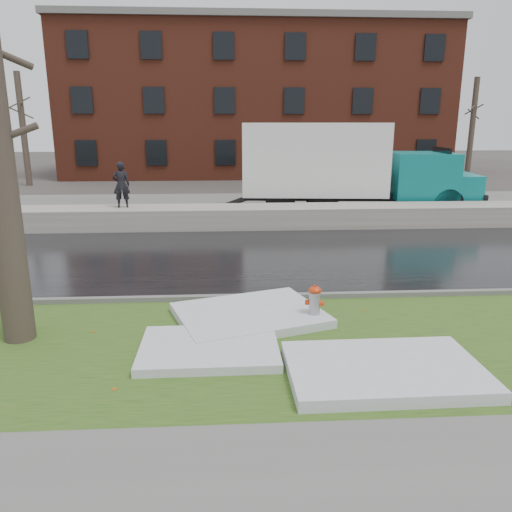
{
  "coord_description": "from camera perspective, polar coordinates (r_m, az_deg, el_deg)",
  "views": [
    {
      "loc": [
        -0.2,
        -8.85,
        3.6
      ],
      "look_at": [
        0.39,
        0.9,
        1.0
      ],
      "focal_mm": 35.0,
      "sensor_mm": 36.0,
      "label": 1
    }
  ],
  "objects": [
    {
      "name": "snowbank",
      "position": [
        17.84,
        -2.76,
        4.47
      ],
      "size": [
        60.0,
        1.6,
        0.75
      ],
      "primitive_type": "cube",
      "color": "#A8A399",
      "rests_on": "ground"
    },
    {
      "name": "bg_tree_left",
      "position": [
        33.03,
        -25.08,
        13.08
      ],
      "size": [
        1.4,
        1.62,
        6.5
      ],
      "color": "brown",
      "rests_on": "ground"
    },
    {
      "name": "ground",
      "position": [
        9.56,
        -2.01,
        -7.24
      ],
      "size": [
        120.0,
        120.0,
        0.0
      ],
      "primitive_type": "plane",
      "color": "#47423D",
      "rests_on": "ground"
    },
    {
      "name": "snow_patch_far",
      "position": [
        8.17,
        -5.36,
        -10.45
      ],
      "size": [
        2.21,
        1.62,
        0.14
      ],
      "primitive_type": "cube",
      "rotation": [
        0.0,
        0.0,
        0.01
      ],
      "color": "silver",
      "rests_on": "verge"
    },
    {
      "name": "bg_tree_right",
      "position": [
        36.63,
        23.46,
        13.29
      ],
      "size": [
        1.4,
        1.62,
        6.5
      ],
      "color": "brown",
      "rests_on": "ground"
    },
    {
      "name": "bg_tree_center",
      "position": [
        35.33,
        -13.31,
        14.08
      ],
      "size": [
        1.4,
        1.62,
        6.5
      ],
      "color": "brown",
      "rests_on": "ground"
    },
    {
      "name": "verge",
      "position": [
        8.4,
        -1.79,
        -10.32
      ],
      "size": [
        60.0,
        4.5,
        0.04
      ],
      "primitive_type": "cube",
      "color": "#274918",
      "rests_on": "ground"
    },
    {
      "name": "snow_patch_side",
      "position": [
        7.66,
        14.44,
        -12.52
      ],
      "size": [
        2.82,
        1.83,
        0.18
      ],
      "primitive_type": "cube",
      "rotation": [
        0.0,
        0.0,
        0.01
      ],
      "color": "silver",
      "rests_on": "verge"
    },
    {
      "name": "brick_building",
      "position": [
        38.94,
        -0.22,
        16.95
      ],
      "size": [
        26.0,
        12.0,
        10.0
      ],
      "primitive_type": "cube",
      "color": "maroon",
      "rests_on": "ground"
    },
    {
      "name": "road",
      "position": [
        13.82,
        -2.5,
        -0.14
      ],
      "size": [
        60.0,
        7.0,
        0.03
      ],
      "primitive_type": "cube",
      "color": "black",
      "rests_on": "ground"
    },
    {
      "name": "box_truck",
      "position": [
        20.9,
        9.84,
        10.09
      ],
      "size": [
        11.02,
        3.36,
        3.64
      ],
      "rotation": [
        0.0,
        0.0,
        -0.09
      ],
      "color": "black",
      "rests_on": "ground"
    },
    {
      "name": "snow_patch_near",
      "position": [
        9.42,
        -0.73,
        -6.76
      ],
      "size": [
        3.1,
        2.72,
        0.16
      ],
      "primitive_type": "cube",
      "rotation": [
        0.0,
        0.0,
        0.32
      ],
      "color": "silver",
      "rests_on": "verge"
    },
    {
      "name": "fire_hydrant",
      "position": [
        9.26,
        6.72,
        -5.26
      ],
      "size": [
        0.36,
        0.33,
        0.72
      ],
      "rotation": [
        0.0,
        0.0,
        -0.29
      ],
      "color": "#9A9BA1",
      "rests_on": "verge"
    },
    {
      "name": "parking_lot",
      "position": [
        22.14,
        -2.9,
        5.56
      ],
      "size": [
        60.0,
        9.0,
        0.03
      ],
      "primitive_type": "cube",
      "color": "slate",
      "rests_on": "ground"
    },
    {
      "name": "worker",
      "position": [
        18.12,
        -15.14,
        7.87
      ],
      "size": [
        0.64,
        0.49,
        1.59
      ],
      "primitive_type": "imported",
      "rotation": [
        0.0,
        0.0,
        3.34
      ],
      "color": "black",
      "rests_on": "snowbank"
    },
    {
      "name": "curb",
      "position": [
        10.46,
        -2.16,
        -4.82
      ],
      "size": [
        60.0,
        0.15,
        0.14
      ],
      "primitive_type": "cube",
      "color": "slate",
      "rests_on": "ground"
    }
  ]
}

